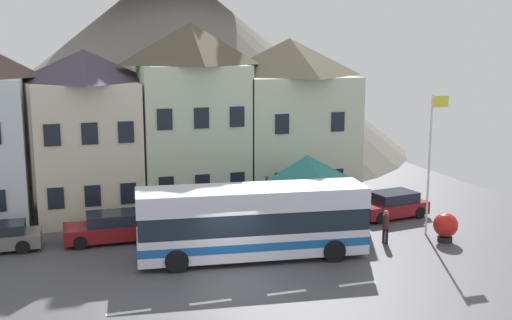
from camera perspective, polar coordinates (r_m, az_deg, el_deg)
The scene contains 15 objects.
ground_plane at distance 25.88m, azimuth -1.82°, elevation -10.88°, with size 40.00×60.00×0.07m.
townhouse_01 at distance 35.98m, azimuth -15.12°, elevation 2.41°, with size 5.39×6.88×9.12m.
townhouse_02 at distance 35.77m, azimuth -5.88°, elevation 3.86°, with size 5.84×5.27×10.59m.
townhouse_03 at distance 38.25m, azimuth 3.03°, elevation 3.69°, with size 6.69×6.80×9.74m.
hilltop_castle at distance 57.30m, azimuth -7.82°, elevation 9.88°, with size 41.93×41.93×25.86m.
transit_bus at distance 27.81m, azimuth -0.33°, elevation -5.73°, with size 10.33×3.53×3.23m.
bus_shelter at distance 32.49m, azimuth 4.67°, elevation -0.77°, with size 3.60×3.60×3.78m.
parked_car_01 at distance 35.37m, azimuth 12.21°, elevation -4.00°, with size 4.15×2.44×1.41m.
parked_car_02 at distance 31.21m, azimuth -13.00°, elevation -5.99°, with size 4.37×2.00×1.41m.
pedestrian_00 at distance 31.17m, azimuth 9.85°, elevation -5.30°, with size 0.35×0.35×1.67m.
pedestrian_01 at distance 30.64m, azimuth 11.70°, elevation -5.76°, with size 0.30×0.31×1.64m.
pedestrian_02 at distance 32.02m, azimuth 7.31°, elevation -5.22°, with size 0.32×0.34×1.52m.
public_bench at distance 35.44m, azimuth 7.01°, elevation -4.16°, with size 1.65×0.48×0.87m.
flagpole at distance 31.91m, azimuth 15.63°, elevation 0.48°, with size 0.95×0.10×7.01m.
harbour_buoy at distance 31.65m, azimuth 16.85°, elevation -5.75°, with size 1.18×1.18×1.43m.
Camera 1 is at (-6.42, -23.22, 9.42)m, focal length 44.00 mm.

